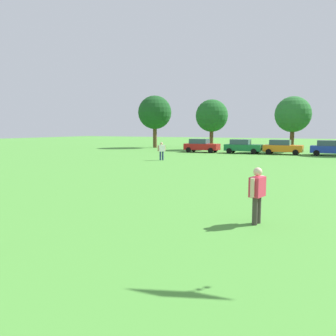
% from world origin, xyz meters
% --- Properties ---
extents(ground_plane, '(160.00, 160.00, 0.00)m').
position_xyz_m(ground_plane, '(0.00, 30.00, 0.00)').
color(ground_plane, '#4C9338').
extents(adult_bystander, '(0.44, 0.83, 1.78)m').
position_xyz_m(adult_bystander, '(7.84, 10.04, 1.06)').
color(adult_bystander, '#3F3833').
rests_on(adult_bystander, ground).
extents(bystander_near_trees, '(0.59, 0.65, 1.69)m').
position_xyz_m(bystander_near_trees, '(-4.82, 28.24, 1.01)').
color(bystander_near_trees, navy).
rests_on(bystander_near_trees, ground).
extents(parked_car_red_0, '(4.30, 2.02, 1.68)m').
position_xyz_m(parked_car_red_0, '(-5.40, 40.33, 0.86)').
color(parked_car_red_0, red).
rests_on(parked_car_red_0, ground).
extents(parked_car_green_1, '(4.30, 2.02, 1.68)m').
position_xyz_m(parked_car_green_1, '(-0.24, 40.62, 0.86)').
color(parked_car_green_1, '#196B38').
rests_on(parked_car_green_1, ground).
extents(parked_car_orange_2, '(4.30, 2.02, 1.68)m').
position_xyz_m(parked_car_orange_2, '(4.29, 41.07, 0.86)').
color(parked_car_orange_2, orange).
rests_on(parked_car_orange_2, ground).
extents(parked_car_blue_3, '(4.30, 2.02, 1.68)m').
position_xyz_m(parked_car_blue_3, '(9.36, 41.13, 0.86)').
color(parked_car_blue_3, '#1E38AD').
rests_on(parked_car_blue_3, ground).
extents(tree_far_left, '(5.16, 5.16, 8.04)m').
position_xyz_m(tree_far_left, '(-15.66, 47.10, 5.43)').
color(tree_far_left, brown).
rests_on(tree_far_left, ground).
extents(tree_left, '(4.49, 4.49, 7.00)m').
position_xyz_m(tree_left, '(-5.95, 45.79, 4.73)').
color(tree_left, brown).
rests_on(tree_left, ground).
extents(tree_right, '(4.49, 4.49, 7.00)m').
position_xyz_m(tree_right, '(4.78, 45.79, 4.73)').
color(tree_right, brown).
rests_on(tree_right, ground).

